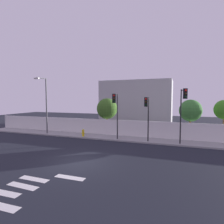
{
  "coord_description": "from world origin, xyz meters",
  "views": [
    {
      "loc": [
        6.53,
        -11.15,
        4.41
      ],
      "look_at": [
        0.12,
        6.5,
        3.1
      ],
      "focal_mm": 29.85,
      "sensor_mm": 36.0,
      "label": 1
    }
  ],
  "objects_px": {
    "roadside_tree_midright": "(224,110)",
    "traffic_light_center": "(116,107)",
    "traffic_light_right": "(147,110)",
    "roadside_tree_midleft": "(190,111)",
    "roadside_tree_leftmost": "(107,109)",
    "fire_hydrant": "(83,133)",
    "traffic_light_left": "(183,105)",
    "street_lamp_curbside": "(45,101)"
  },
  "relations": [
    {
      "from": "roadside_tree_midright",
      "to": "roadside_tree_midleft",
      "type": "bearing_deg",
      "value": 180.0
    },
    {
      "from": "traffic_light_left",
      "to": "roadside_tree_midright",
      "type": "height_order",
      "value": "traffic_light_left"
    },
    {
      "from": "traffic_light_right",
      "to": "roadside_tree_midright",
      "type": "xyz_separation_m",
      "value": [
        7.27,
        3.47,
        -0.08
      ]
    },
    {
      "from": "traffic_light_right",
      "to": "traffic_light_left",
      "type": "bearing_deg",
      "value": -3.97
    },
    {
      "from": "traffic_light_left",
      "to": "roadside_tree_leftmost",
      "type": "xyz_separation_m",
      "value": [
        -8.83,
        3.7,
        -0.72
      ]
    },
    {
      "from": "traffic_light_center",
      "to": "traffic_light_right",
      "type": "xyz_separation_m",
      "value": [
        3.14,
        0.29,
        -0.26
      ]
    },
    {
      "from": "traffic_light_right",
      "to": "fire_hydrant",
      "type": "xyz_separation_m",
      "value": [
        -7.31,
        0.41,
        -2.79
      ]
    },
    {
      "from": "traffic_light_left",
      "to": "traffic_light_right",
      "type": "relative_size",
      "value": 1.17
    },
    {
      "from": "traffic_light_left",
      "to": "fire_hydrant",
      "type": "height_order",
      "value": "traffic_light_left"
    },
    {
      "from": "traffic_light_right",
      "to": "roadside_tree_midleft",
      "type": "xyz_separation_m",
      "value": [
        4.1,
        3.47,
        -0.23
      ]
    },
    {
      "from": "roadside_tree_leftmost",
      "to": "traffic_light_center",
      "type": "bearing_deg",
      "value": -57.18
    },
    {
      "from": "traffic_light_center",
      "to": "roadside_tree_leftmost",
      "type": "height_order",
      "value": "traffic_light_center"
    },
    {
      "from": "traffic_light_center",
      "to": "traffic_light_right",
      "type": "relative_size",
      "value": 1.08
    },
    {
      "from": "roadside_tree_leftmost",
      "to": "roadside_tree_midright",
      "type": "distance_m",
      "value": 12.84
    },
    {
      "from": "traffic_light_left",
      "to": "street_lamp_curbside",
      "type": "bearing_deg",
      "value": 177.48
    },
    {
      "from": "traffic_light_left",
      "to": "traffic_light_center",
      "type": "relative_size",
      "value": 1.08
    },
    {
      "from": "roadside_tree_leftmost",
      "to": "roadside_tree_midleft",
      "type": "height_order",
      "value": "roadside_tree_leftmost"
    },
    {
      "from": "traffic_light_left",
      "to": "fire_hydrant",
      "type": "distance_m",
      "value": 11.1
    },
    {
      "from": "traffic_light_center",
      "to": "roadside_tree_leftmost",
      "type": "relative_size",
      "value": 1.06
    },
    {
      "from": "roadside_tree_leftmost",
      "to": "roadside_tree_midright",
      "type": "bearing_deg",
      "value": -0.0
    },
    {
      "from": "traffic_light_center",
      "to": "roadside_tree_midright",
      "type": "xyz_separation_m",
      "value": [
        10.41,
        3.77,
        -0.34
      ]
    },
    {
      "from": "traffic_light_left",
      "to": "street_lamp_curbside",
      "type": "xyz_separation_m",
      "value": [
        -15.81,
        0.7,
        0.23
      ]
    },
    {
      "from": "traffic_light_left",
      "to": "roadside_tree_midright",
      "type": "relative_size",
      "value": 1.2
    },
    {
      "from": "traffic_light_right",
      "to": "roadside_tree_leftmost",
      "type": "relative_size",
      "value": 0.98
    },
    {
      "from": "roadside_tree_leftmost",
      "to": "roadside_tree_midleft",
      "type": "distance_m",
      "value": 9.67
    },
    {
      "from": "traffic_light_center",
      "to": "street_lamp_curbside",
      "type": "bearing_deg",
      "value": 175.35
    },
    {
      "from": "roadside_tree_leftmost",
      "to": "fire_hydrant",
      "type": "bearing_deg",
      "value": -119.53
    },
    {
      "from": "street_lamp_curbside",
      "to": "traffic_light_right",
      "type": "bearing_deg",
      "value": -2.15
    },
    {
      "from": "roadside_tree_leftmost",
      "to": "roadside_tree_midleft",
      "type": "relative_size",
      "value": 1.03
    },
    {
      "from": "roadside_tree_leftmost",
      "to": "roadside_tree_midleft",
      "type": "bearing_deg",
      "value": 0.0
    },
    {
      "from": "traffic_light_right",
      "to": "roadside_tree_midleft",
      "type": "relative_size",
      "value": 1.02
    },
    {
      "from": "traffic_light_center",
      "to": "roadside_tree_midright",
      "type": "height_order",
      "value": "traffic_light_center"
    },
    {
      "from": "traffic_light_left",
      "to": "traffic_light_right",
      "type": "height_order",
      "value": "traffic_light_left"
    },
    {
      "from": "roadside_tree_midright",
      "to": "fire_hydrant",
      "type": "bearing_deg",
      "value": -168.12
    },
    {
      "from": "traffic_light_center",
      "to": "roadside_tree_midleft",
      "type": "xyz_separation_m",
      "value": [
        7.24,
        3.77,
        -0.49
      ]
    },
    {
      "from": "traffic_light_right",
      "to": "traffic_light_center",
      "type": "bearing_deg",
      "value": -174.64
    },
    {
      "from": "traffic_light_right",
      "to": "roadside_tree_midleft",
      "type": "bearing_deg",
      "value": 40.29
    },
    {
      "from": "street_lamp_curbside",
      "to": "roadside_tree_midright",
      "type": "distance_m",
      "value": 20.07
    },
    {
      "from": "traffic_light_center",
      "to": "street_lamp_curbside",
      "type": "relative_size",
      "value": 0.7
    },
    {
      "from": "traffic_light_left",
      "to": "roadside_tree_leftmost",
      "type": "bearing_deg",
      "value": 157.28
    },
    {
      "from": "roadside_tree_midright",
      "to": "traffic_light_center",
      "type": "bearing_deg",
      "value": -160.11
    },
    {
      "from": "roadside_tree_midleft",
      "to": "roadside_tree_midright",
      "type": "height_order",
      "value": "roadside_tree_midleft"
    }
  ]
}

